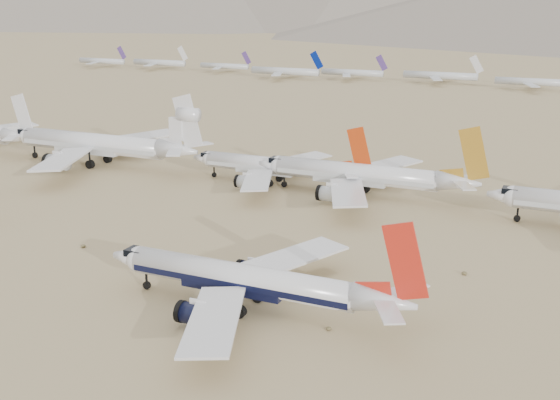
# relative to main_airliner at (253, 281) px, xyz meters

# --- Properties ---
(ground) EXTENTS (7000.00, 7000.00, 0.00)m
(ground) POSITION_rel_main_airliner_xyz_m (-11.65, -3.02, -4.77)
(ground) COLOR #927C55
(ground) RESTS_ON ground
(main_airliner) EXTENTS (49.20, 48.06, 17.36)m
(main_airliner) POSITION_rel_main_airliner_xyz_m (0.00, 0.00, 0.00)
(main_airliner) COLOR white
(main_airliner) RESTS_ON ground
(row2_gold_tail) EXTENTS (53.22, 52.05, 18.95)m
(row2_gold_tail) POSITION_rel_main_airliner_xyz_m (-4.65, 67.81, 0.52)
(row2_gold_tail) COLOR white
(row2_gold_tail) RESTS_ON ground
(row2_orange_tail) EXTENTS (46.47, 45.46, 16.58)m
(row2_orange_tail) POSITION_rel_main_airliner_xyz_m (-28.41, 69.30, -0.12)
(row2_orange_tail) COLOR white
(row2_orange_tail) RESTS_ON ground
(row2_white_trijet) EXTENTS (62.14, 60.73, 22.02)m
(row2_white_trijet) POSITION_rel_main_airliner_xyz_m (-81.36, 67.29, 1.60)
(row2_white_trijet) COLOR white
(row2_white_trijet) RESTS_ON ground
(distant_storage_row) EXTENTS (462.73, 58.15, 14.44)m
(distant_storage_row) POSITION_rel_main_airliner_xyz_m (-56.81, 300.22, -0.38)
(distant_storage_row) COLOR silver
(distant_storage_row) RESTS_ON ground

